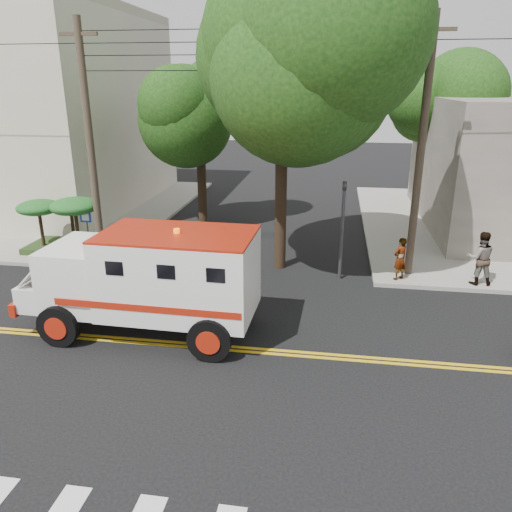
# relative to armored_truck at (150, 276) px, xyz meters

# --- Properties ---
(ground) EXTENTS (100.00, 100.00, 0.00)m
(ground) POSITION_rel_armored_truck_xyz_m (1.52, -0.62, -1.72)
(ground) COLOR black
(ground) RESTS_ON ground
(sidewalk_nw) EXTENTS (17.00, 17.00, 0.15)m
(sidewalk_nw) POSITION_rel_armored_truck_xyz_m (-11.98, 12.88, -1.65)
(sidewalk_nw) COLOR gray
(sidewalk_nw) RESTS_ON ground
(utility_pole_left) EXTENTS (0.28, 0.28, 9.00)m
(utility_pole_left) POSITION_rel_armored_truck_xyz_m (-4.08, 5.38, 2.78)
(utility_pole_left) COLOR #382D23
(utility_pole_left) RESTS_ON ground
(utility_pole_right) EXTENTS (0.28, 0.28, 9.00)m
(utility_pole_right) POSITION_rel_armored_truck_xyz_m (7.82, 5.58, 2.78)
(utility_pole_right) COLOR #382D23
(utility_pole_right) RESTS_ON ground
(tree_main) EXTENTS (6.08, 5.70, 9.85)m
(tree_main) POSITION_rel_armored_truck_xyz_m (3.45, 5.59, 5.48)
(tree_main) COLOR black
(tree_main) RESTS_ON ground
(tree_left) EXTENTS (4.48, 4.20, 7.70)m
(tree_left) POSITION_rel_armored_truck_xyz_m (-1.16, 11.17, 4.01)
(tree_left) COLOR black
(tree_left) RESTS_ON ground
(tree_right) EXTENTS (4.80, 4.50, 8.20)m
(tree_right) POSITION_rel_armored_truck_xyz_m (10.36, 15.15, 4.37)
(tree_right) COLOR black
(tree_right) RESTS_ON ground
(traffic_signal) EXTENTS (0.15, 0.18, 3.60)m
(traffic_signal) POSITION_rel_armored_truck_xyz_m (5.32, 4.98, 0.50)
(traffic_signal) COLOR #3F3F42
(traffic_signal) RESTS_ON ground
(accessibility_sign) EXTENTS (0.45, 0.10, 2.02)m
(accessibility_sign) POSITION_rel_armored_truck_xyz_m (-4.68, 5.55, -0.36)
(accessibility_sign) COLOR #3F3F42
(accessibility_sign) RESTS_ON ground
(palm_planter) EXTENTS (3.52, 2.63, 2.36)m
(palm_planter) POSITION_rel_armored_truck_xyz_m (-5.92, 6.01, -0.08)
(palm_planter) COLOR #1E3314
(palm_planter) RESTS_ON sidewalk_nw
(armored_truck) EXTENTS (6.72, 2.86, 3.03)m
(armored_truck) POSITION_rel_armored_truck_xyz_m (0.00, 0.00, 0.00)
(armored_truck) COLOR white
(armored_truck) RESTS_ON ground
(pedestrian_a) EXTENTS (0.67, 0.65, 1.55)m
(pedestrian_a) POSITION_rel_armored_truck_xyz_m (7.39, 4.88, -0.80)
(pedestrian_a) COLOR gray
(pedestrian_a) RESTS_ON sidewalk_ne
(pedestrian_b) EXTENTS (0.94, 0.74, 1.90)m
(pedestrian_b) POSITION_rel_armored_truck_xyz_m (10.07, 4.88, -0.63)
(pedestrian_b) COLOR gray
(pedestrian_b) RESTS_ON sidewalk_ne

